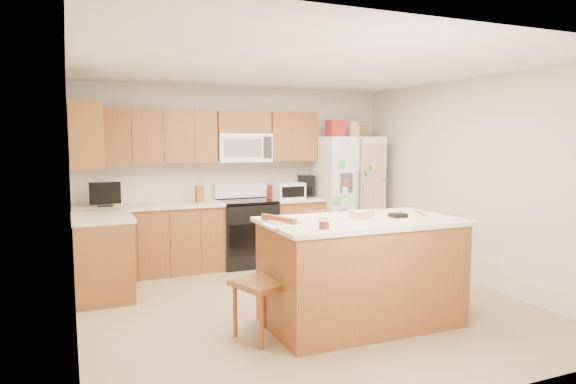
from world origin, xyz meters
name	(u,v)px	position (x,y,z in m)	size (l,w,h in m)	color
ground	(305,305)	(0.00, 0.00, 0.00)	(4.50, 4.50, 0.00)	#896A54
room_shell	(305,170)	(0.00, 0.00, 1.44)	(4.60, 4.60, 2.52)	beige
cabinetry	(177,205)	(-0.98, 1.79, 0.91)	(3.36, 1.56, 2.15)	brown
stove	(246,231)	(0.00, 1.94, 0.47)	(0.76, 0.65, 1.13)	black
refrigerator	(346,196)	(1.57, 1.87, 0.92)	(0.90, 0.79, 2.04)	white
island	(361,271)	(0.26, -0.70, 0.51)	(1.91, 1.09, 1.10)	brown
windsor_chair_left	(265,281)	(-0.70, -0.67, 0.51)	(0.57, 0.58, 1.08)	brown
windsor_chair_back	(318,258)	(0.17, 0.03, 0.49)	(0.51, 0.49, 1.03)	brown
windsor_chair_right	(432,264)	(1.17, -0.63, 0.48)	(0.55, 0.56, 1.01)	brown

